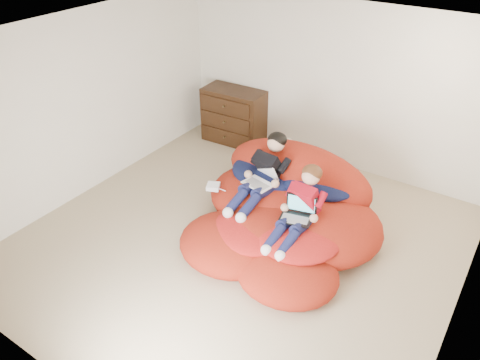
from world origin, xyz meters
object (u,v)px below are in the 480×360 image
Objects in this scene: older_boy at (264,171)px; laptop_white at (261,177)px; beanbag_pile at (285,209)px; laptop_black at (298,212)px; dresser at (234,116)px; younger_boy at (300,205)px.

older_boy is 0.09m from laptop_white.
older_boy reaches higher than beanbag_pile.
laptop_white is 0.78m from laptop_black.
dresser is 2.52m from beanbag_pile.
younger_boy is 2.31× the size of laptop_white.
younger_boy reaches higher than beanbag_pile.
older_boy is at bearing 90.00° from laptop_white.
older_boy is 2.65× the size of laptop_white.
laptop_white is (-0.70, 0.28, -0.01)m from younger_boy.
dresser reaches higher than laptop_white.
younger_boy reaches higher than dresser.
laptop_white is (-0.00, -0.07, -0.06)m from older_boy.
younger_boy is at bearing -26.45° from older_boy.
laptop_white is at bearing -46.77° from dresser.
dresser is 1.03× the size of younger_boy.
dresser is 2.99m from younger_boy.
laptop_white is at bearing -90.00° from older_boy.
laptop_black is (0.70, -0.40, -0.12)m from older_boy.
laptop_black is at bearing -24.85° from laptop_white.
older_boy reaches higher than laptop_white.
younger_boy is 0.76m from laptop_white.
beanbag_pile is at bearing 138.64° from younger_boy.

